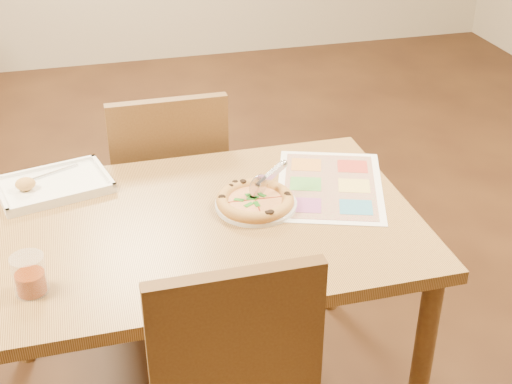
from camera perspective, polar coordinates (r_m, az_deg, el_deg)
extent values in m
cube|color=#A78043|center=(2.11, -4.79, -2.86)|extent=(1.30, 0.85, 0.04)
cylinder|color=brown|center=(2.61, -18.90, -6.95)|extent=(0.06, 0.06, 0.68)
cylinder|color=brown|center=(2.22, 13.09, -13.51)|extent=(0.06, 0.06, 0.68)
cylinder|color=brown|center=(2.73, 6.36, -3.47)|extent=(0.06, 0.06, 0.68)
cube|color=brown|center=(1.72, -1.55, -12.50)|extent=(0.42, 0.04, 0.45)
cube|color=brown|center=(2.83, -7.19, 0.33)|extent=(0.42, 0.42, 0.04)
cube|color=brown|center=(2.56, -6.87, 2.68)|extent=(0.42, 0.04, 0.45)
cylinder|color=white|center=(2.16, 0.00, -1.00)|extent=(0.27, 0.27, 0.01)
cylinder|color=#DD964B|center=(2.15, -0.07, -0.86)|extent=(0.23, 0.23, 0.01)
cylinder|color=#D4B573|center=(2.14, -0.07, -0.67)|extent=(0.19, 0.19, 0.01)
torus|color=#DD964B|center=(2.14, -0.07, -0.65)|extent=(0.24, 0.24, 0.04)
cylinder|color=silver|center=(2.14, 0.21, 0.51)|extent=(0.07, 0.04, 0.07)
cube|color=silver|center=(2.16, 1.23, 1.40)|extent=(0.11, 0.06, 0.06)
cube|color=white|center=(2.34, -15.86, 0.44)|extent=(0.38, 0.30, 0.02)
cube|color=silver|center=(2.33, -15.90, 0.70)|extent=(0.16, 0.08, 0.00)
ellipsoid|color=#C58646|center=(2.31, -17.97, 0.62)|extent=(0.06, 0.05, 0.04)
cylinder|color=maroon|center=(1.89, -17.56, -6.90)|extent=(0.07, 0.07, 0.05)
cylinder|color=white|center=(1.87, -17.67, -6.33)|extent=(0.08, 0.08, 0.11)
cube|color=white|center=(2.28, 5.92, 0.53)|extent=(0.46, 0.55, 0.00)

